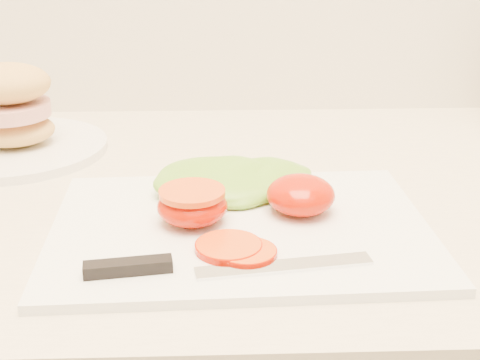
{
  "coord_description": "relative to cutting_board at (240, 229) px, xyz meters",
  "views": [
    {
      "loc": [
        -0.29,
        0.94,
        1.24
      ],
      "look_at": [
        -0.27,
        1.56,
        0.99
      ],
      "focal_mm": 50.0,
      "sensor_mm": 36.0,
      "label": 1
    }
  ],
  "objects": [
    {
      "name": "tomato_half_cut",
      "position": [
        -0.05,
        0.01,
        0.03
      ],
      "size": [
        0.07,
        0.07,
        0.04
      ],
      "color": "#BE1D00",
      "rests_on": "cutting_board"
    },
    {
      "name": "cutting_board",
      "position": [
        0.0,
        0.0,
        0.0
      ],
      "size": [
        0.39,
        0.29,
        0.01
      ],
      "primitive_type": "cube",
      "rotation": [
        0.0,
        0.0,
        0.03
      ],
      "color": "white",
      "rests_on": "counter"
    },
    {
      "name": "tomato_half_dome",
      "position": [
        0.06,
        0.03,
        0.03
      ],
      "size": [
        0.07,
        0.07,
        0.04
      ],
      "primitive_type": "ellipsoid",
      "color": "#BE1D00",
      "rests_on": "cutting_board"
    },
    {
      "name": "lettuce_leaf_0",
      "position": [
        -0.02,
        0.08,
        0.02
      ],
      "size": [
        0.16,
        0.11,
        0.03
      ],
      "primitive_type": "ellipsoid",
      "rotation": [
        0.0,
        0.0,
        0.06
      ],
      "color": "#78AC2D",
      "rests_on": "cutting_board"
    },
    {
      "name": "sandwich_plate",
      "position": [
        -0.3,
        0.26,
        0.04
      ],
      "size": [
        0.25,
        0.25,
        0.12
      ],
      "rotation": [
        0.0,
        0.0,
        0.03
      ],
      "color": "white",
      "rests_on": "counter"
    },
    {
      "name": "knife",
      "position": [
        -0.05,
        -0.09,
        0.01
      ],
      "size": [
        0.26,
        0.04,
        0.01
      ],
      "rotation": [
        0.0,
        0.0,
        0.15
      ],
      "color": "silver",
      "rests_on": "cutting_board"
    },
    {
      "name": "tomato_slice_0",
      "position": [
        -0.01,
        -0.06,
        0.01
      ],
      "size": [
        0.06,
        0.06,
        0.01
      ],
      "primitive_type": "cylinder",
      "color": "orange",
      "rests_on": "cutting_board"
    },
    {
      "name": "lettuce_leaf_1",
      "position": [
        0.03,
        0.09,
        0.02
      ],
      "size": [
        0.14,
        0.11,
        0.03
      ],
      "primitive_type": "ellipsoid",
      "rotation": [
        0.0,
        0.0,
        0.24
      ],
      "color": "#78AC2D",
      "rests_on": "cutting_board"
    },
    {
      "name": "tomato_slice_1",
      "position": [
        0.0,
        -0.07,
        0.01
      ],
      "size": [
        0.05,
        0.05,
        0.01
      ],
      "primitive_type": "cylinder",
      "color": "orange",
      "rests_on": "cutting_board"
    }
  ]
}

